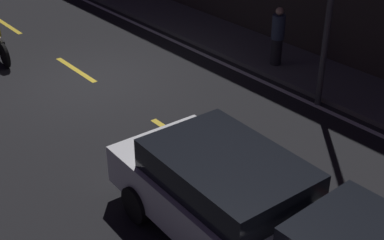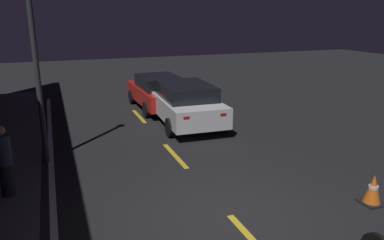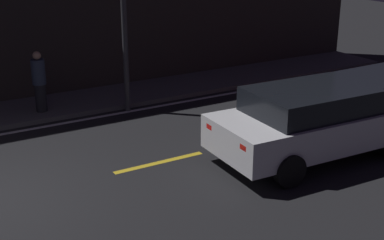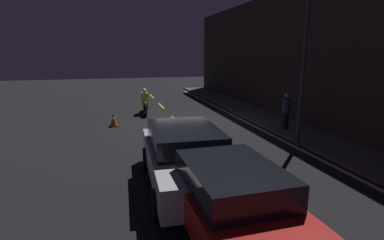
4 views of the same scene
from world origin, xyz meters
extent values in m
cube|color=gold|center=(3.50, 0.00, 0.00)|extent=(2.00, 0.14, 0.01)
cube|color=gold|center=(8.00, 0.00, 0.00)|extent=(2.00, 0.14, 0.01)
cube|color=silver|center=(6.50, -1.34, 0.66)|extent=(4.55, 2.04, 0.69)
cube|color=black|center=(6.28, -1.33, 1.25)|extent=(2.53, 1.77, 0.49)
cube|color=red|center=(4.32, -0.64, 0.83)|extent=(0.07, 0.20, 0.10)
cube|color=red|center=(4.27, -1.85, 0.83)|extent=(0.07, 0.20, 0.10)
cylinder|color=black|center=(7.93, -0.49, 0.32)|extent=(0.64, 0.21, 0.64)
cylinder|color=black|center=(5.15, -0.37, 0.32)|extent=(0.64, 0.21, 0.64)
cylinder|color=black|center=(5.07, -2.19, 0.32)|extent=(0.64, 0.21, 0.64)
cube|color=red|center=(7.02, -0.54, 0.76)|extent=(0.06, 0.20, 0.10)
cube|color=red|center=(7.04, -1.66, 0.76)|extent=(0.06, 0.20, 0.10)
cylinder|color=black|center=(7.74, -0.24, 0.30)|extent=(0.61, 0.19, 0.61)
cylinder|color=black|center=(7.77, -1.93, 0.30)|extent=(0.61, 0.19, 0.61)
cylinder|color=black|center=(2.28, 4.16, 0.47)|extent=(0.28, 0.28, 0.71)
cylinder|color=#2D384C|center=(2.28, 4.16, 1.15)|extent=(0.34, 0.34, 0.63)
sphere|color=tan|center=(2.28, 4.16, 1.56)|extent=(0.21, 0.21, 0.21)
cylinder|color=#333338|center=(4.33, 3.40, 2.75)|extent=(0.14, 0.14, 5.50)
camera|label=1|loc=(10.98, -5.86, 5.78)|focal=50.00mm
camera|label=2|loc=(-5.94, 3.06, 3.87)|focal=35.00mm
camera|label=3|loc=(-1.03, -8.94, 4.50)|focal=50.00mm
camera|label=4|loc=(13.44, -3.06, 3.35)|focal=28.00mm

